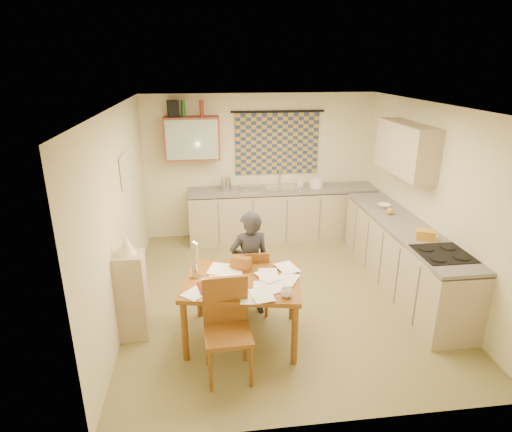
{
  "coord_description": "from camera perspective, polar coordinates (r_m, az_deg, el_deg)",
  "views": [
    {
      "loc": [
        -0.98,
        -5.06,
        2.99
      ],
      "look_at": [
        -0.32,
        0.2,
        1.07
      ],
      "focal_mm": 30.0,
      "sensor_mm": 36.0,
      "label": 1
    }
  ],
  "objects": [
    {
      "name": "floor",
      "position": [
        5.97,
        3.36,
        -10.34
      ],
      "size": [
        4.0,
        4.5,
        0.02
      ],
      "primitive_type": "cube",
      "color": "olive",
      "rests_on": "ground"
    },
    {
      "name": "ceiling",
      "position": [
        5.18,
        3.94,
        14.52
      ],
      "size": [
        4.0,
        4.5,
        0.02
      ],
      "primitive_type": "cube",
      "color": "white",
      "rests_on": "floor"
    },
    {
      "name": "wall_back",
      "position": [
        7.59,
        0.48,
        6.64
      ],
      "size": [
        4.0,
        0.02,
        2.5
      ],
      "primitive_type": "cube",
      "color": "beige",
      "rests_on": "floor"
    },
    {
      "name": "wall_front",
      "position": [
        3.44,
        10.67,
        -10.9
      ],
      "size": [
        4.0,
        0.02,
        2.5
      ],
      "primitive_type": "cube",
      "color": "beige",
      "rests_on": "floor"
    },
    {
      "name": "wall_left",
      "position": [
        5.45,
        -17.62,
        0.29
      ],
      "size": [
        0.02,
        4.5,
        2.5
      ],
      "primitive_type": "cube",
      "color": "beige",
      "rests_on": "floor"
    },
    {
      "name": "wall_right",
      "position": [
        6.13,
        22.43,
        1.86
      ],
      "size": [
        0.02,
        4.5,
        2.5
      ],
      "primitive_type": "cube",
      "color": "beige",
      "rests_on": "floor"
    },
    {
      "name": "window_blind",
      "position": [
        7.51,
        2.83,
        9.6
      ],
      "size": [
        1.45,
        0.03,
        1.05
      ],
      "primitive_type": "cube",
      "color": "navy",
      "rests_on": "wall_back"
    },
    {
      "name": "curtain_rod",
      "position": [
        7.42,
        2.93,
        13.76
      ],
      "size": [
        1.6,
        0.04,
        0.04
      ],
      "primitive_type": "cylinder",
      "rotation": [
        0.0,
        1.57,
        0.0
      ],
      "color": "black",
      "rests_on": "wall_back"
    },
    {
      "name": "wall_cabinet",
      "position": [
        7.24,
        -8.52,
        10.22
      ],
      "size": [
        0.9,
        0.34,
        0.7
      ],
      "primitive_type": "cube",
      "color": "maroon",
      "rests_on": "wall_back"
    },
    {
      "name": "wall_cabinet_glass",
      "position": [
        7.07,
        -8.54,
        9.99
      ],
      "size": [
        0.84,
        0.02,
        0.64
      ],
      "primitive_type": "cube",
      "color": "#99B2A5",
      "rests_on": "wall_back"
    },
    {
      "name": "upper_cabinet_right",
      "position": [
        6.38,
        19.36,
        8.49
      ],
      "size": [
        0.34,
        1.3,
        0.7
      ],
      "primitive_type": "cube",
      "color": "tan",
      "rests_on": "wall_right"
    },
    {
      "name": "framed_print",
      "position": [
        5.7,
        -17.03,
        5.92
      ],
      "size": [
        0.04,
        0.5,
        0.4
      ],
      "primitive_type": "cube",
      "color": "#EDE3C7",
      "rests_on": "wall_left"
    },
    {
      "name": "print_canvas",
      "position": [
        5.69,
        -16.78,
        5.94
      ],
      "size": [
        0.01,
        0.42,
        0.32
      ],
      "primitive_type": "cube",
      "color": "white",
      "rests_on": "wall_left"
    },
    {
      "name": "counter_back",
      "position": [
        7.58,
        3.69,
        0.3
      ],
      "size": [
        3.3,
        0.62,
        0.92
      ],
      "color": "tan",
      "rests_on": "floor"
    },
    {
      "name": "counter_right",
      "position": [
        6.3,
        18.86,
        -5.04
      ],
      "size": [
        0.62,
        2.95,
        0.92
      ],
      "color": "tan",
      "rests_on": "floor"
    },
    {
      "name": "stove",
      "position": [
        5.55,
        23.03,
        -8.94
      ],
      "size": [
        0.6,
        0.6,
        0.93
      ],
      "color": "white",
      "rests_on": "floor"
    },
    {
      "name": "sink",
      "position": [
        7.44,
        3.48,
        3.39
      ],
      "size": [
        0.56,
        0.46,
        0.1
      ],
      "primitive_type": "cube",
      "rotation": [
        0.0,
        0.0,
        0.03
      ],
      "color": "silver",
      "rests_on": "counter_back"
    },
    {
      "name": "tap",
      "position": [
        7.56,
        3.17,
        5.08
      ],
      "size": [
        0.03,
        0.03,
        0.28
      ],
      "primitive_type": "cylinder",
      "rotation": [
        0.0,
        0.0,
        -0.04
      ],
      "color": "silver",
      "rests_on": "counter_back"
    },
    {
      "name": "dish_rack",
      "position": [
        7.34,
        -0.81,
        3.77
      ],
      "size": [
        0.36,
        0.31,
        0.06
      ],
      "primitive_type": "cube",
      "rotation": [
        0.0,
        0.0,
        0.04
      ],
      "color": "silver",
      "rests_on": "counter_back"
    },
    {
      "name": "kettle",
      "position": [
        7.29,
        -4.04,
        4.32
      ],
      "size": [
        0.23,
        0.23,
        0.24
      ],
      "primitive_type": "cylinder",
      "rotation": [
        0.0,
        0.0,
        0.32
      ],
      "color": "silver",
      "rests_on": "counter_back"
    },
    {
      "name": "mixing_bowl",
      "position": [
        7.54,
        8.06,
        4.4
      ],
      "size": [
        0.31,
        0.31,
        0.16
      ],
      "primitive_type": "cylinder",
      "rotation": [
        0.0,
        0.0,
        -0.34
      ],
      "color": "white",
      "rests_on": "counter_back"
    },
    {
      "name": "soap_bottle",
      "position": [
        7.52,
        5.92,
        4.51
      ],
      "size": [
        0.14,
        0.14,
        0.18
      ],
      "primitive_type": "imported",
      "rotation": [
        0.0,
        0.0,
        0.42
      ],
      "color": "white",
      "rests_on": "counter_back"
    },
    {
      "name": "bowl",
      "position": [
        6.74,
        16.71,
        1.34
      ],
      "size": [
        0.26,
        0.26,
        0.05
      ],
      "primitive_type": "imported",
      "rotation": [
        0.0,
        0.0,
        -0.19
      ],
      "color": "white",
      "rests_on": "counter_right"
    },
    {
      "name": "orange_bag",
      "position": [
        5.68,
        21.63,
        -2.33
      ],
      "size": [
        0.27,
        0.24,
        0.12
      ],
      "primitive_type": "cube",
      "rotation": [
        0.0,
        0.0,
        -0.42
      ],
      "color": "gold",
      "rests_on": "counter_right"
    },
    {
      "name": "fruit_orange",
      "position": [
        6.43,
        17.44,
        0.62
      ],
      "size": [
        0.1,
        0.1,
        0.1
      ],
      "primitive_type": "sphere",
      "color": "gold",
      "rests_on": "counter_right"
    },
    {
      "name": "speaker",
      "position": [
        7.19,
        -11.0,
        13.88
      ],
      "size": [
        0.21,
        0.23,
        0.26
      ],
      "primitive_type": "cube",
      "rotation": [
        0.0,
        0.0,
        0.26
      ],
      "color": "black",
      "rests_on": "wall_cabinet"
    },
    {
      "name": "bottle_green",
      "position": [
        7.18,
        -9.69,
        13.95
      ],
      "size": [
        0.09,
        0.09,
        0.26
      ],
      "primitive_type": "cylinder",
      "rotation": [
        0.0,
        0.0,
        0.26
      ],
      "color": "#195926",
      "rests_on": "wall_cabinet"
    },
    {
      "name": "bottle_brown",
      "position": [
        7.18,
        -7.27,
        14.07
      ],
      "size": [
        0.08,
        0.08,
        0.26
      ],
      "primitive_type": "cylinder",
      "rotation": [
        0.0,
        0.0,
        0.17
      ],
      "color": "maroon",
      "rests_on": "wall_cabinet"
    },
    {
      "name": "dining_table",
      "position": [
        4.91,
        -1.8,
        -12.26
      ],
      "size": [
        1.41,
        1.16,
        0.75
      ],
      "rotation": [
        0.0,
        0.0,
        -0.18
      ],
      "color": "brown",
      "rests_on": "floor"
    },
    {
      "name": "chair_far",
      "position": [
        5.44,
        -0.58,
        -10.1
      ],
      "size": [
        0.4,
        0.4,
        0.87
      ],
      "rotation": [
        0.0,
        0.0,
        3.12
      ],
      "color": "brown",
      "rests_on": "floor"
    },
    {
      "name": "chair_near",
      "position": [
        4.45,
        -3.71,
        -17.17
      ],
      "size": [
        0.48,
        0.48,
        1.01
      ],
      "rotation": [
        0.0,
        0.0,
        0.05
      ],
      "color": "brown",
      "rests_on": "floor"
    },
    {
      "name": "person",
      "position": [
        5.22,
        -0.82,
        -6.42
      ],
      "size": [
        0.59,
        0.47,
        1.36
      ],
      "primitive_type": "imported",
      "rotation": [
        0.0,
        0.0,
        3.29
      ],
      "color": "black",
      "rests_on": "floor"
    },
    {
      "name": "shelf_stand",
      "position": [
        5.07,
        -16.19,
        -10.22
      ],
      "size": [
        0.32,
        0.3,
        1.03
      ],
      "primitive_type": "cube",
      "color": "tan",
      "rests_on": "floor"
    },
    {
      "name": "lampshade",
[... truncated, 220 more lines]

